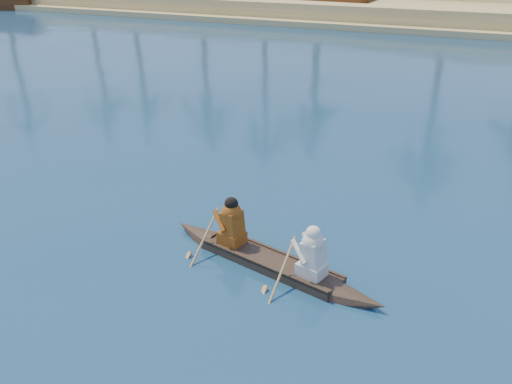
% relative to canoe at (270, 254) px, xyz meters
% --- Properties ---
extents(ground, '(160.00, 160.00, 0.00)m').
position_rel_canoe_xyz_m(ground, '(1.54, 4.00, -0.24)').
color(ground, '#0B2847').
rests_on(ground, ground).
extents(canoe, '(4.47, 1.77, 1.23)m').
position_rel_canoe_xyz_m(canoe, '(0.00, 0.00, 0.00)').
color(canoe, '#3B2B20').
rests_on(canoe, ground).
extents(barge_mid, '(11.30, 4.35, 1.85)m').
position_rel_canoe_xyz_m(barge_mid, '(-10.46, 31.00, 0.41)').
color(barge_mid, '#5C3613').
rests_on(barge_mid, ground).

